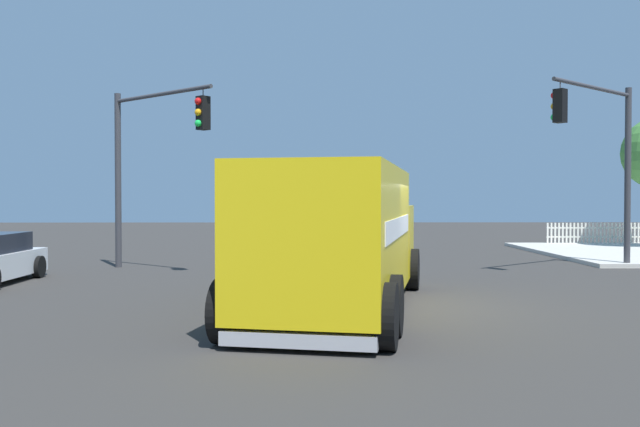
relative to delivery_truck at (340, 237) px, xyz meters
name	(u,v)px	position (x,y,z in m)	size (l,w,h in m)	color
ground_plane	(400,305)	(-1.30, -0.75, -1.47)	(100.00, 100.00, 0.00)	#33302D
delivery_truck	(340,237)	(0.00, 0.00, 0.00)	(4.29, 8.64, 2.80)	yellow
traffic_light_primary	(146,150)	(5.65, -7.70, 2.26)	(3.60, 3.15, 5.62)	#38383D
traffic_light_secondary	(605,144)	(-8.54, -7.54, 2.44)	(3.66, 3.15, 5.68)	#38383D
picket_fence_run	(618,233)	(-13.95, -18.46, -0.85)	(6.76, 0.05, 0.95)	silver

